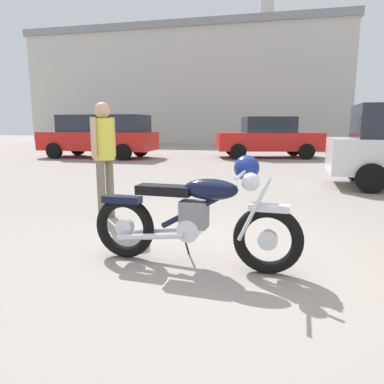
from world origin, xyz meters
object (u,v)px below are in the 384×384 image
Objects in this scene: dark_sedan_left at (268,137)px; white_estate_far at (100,135)px; bystander at (104,149)px; vintage_motorcycle at (198,216)px.

dark_sedan_left is 0.91× the size of white_estate_far.
bystander is 10.19m from white_estate_far.
white_estate_far is at bearing 124.83° from vintage_motorcycle.
white_estate_far reaches higher than vintage_motorcycle.
dark_sedan_left is at bearing -165.82° from white_estate_far.
white_estate_far is (-3.83, 9.44, -0.08)m from bystander.
dark_sedan_left is at bearing 91.86° from vintage_motorcycle.
bystander is at bearing 64.78° from dark_sedan_left.
vintage_motorcycle is at bearing 121.95° from white_estate_far.
bystander is 0.38× the size of dark_sedan_left.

